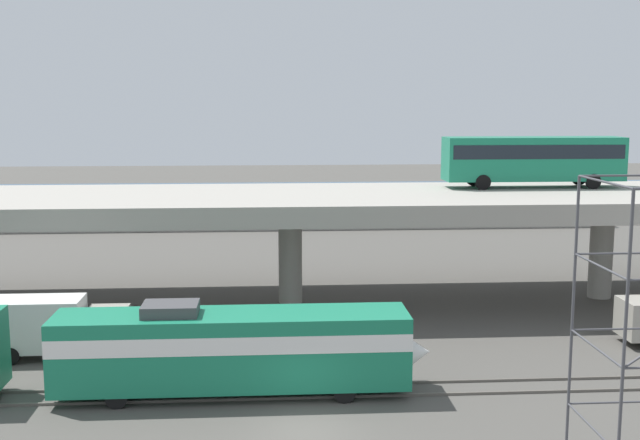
% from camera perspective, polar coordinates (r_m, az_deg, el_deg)
% --- Properties ---
extents(ground_plane, '(260.00, 260.00, 0.00)m').
position_cam_1_polar(ground_plane, '(32.37, -1.02, -14.82)').
color(ground_plane, '#4C4944').
extents(rail_strip_near, '(110.00, 0.12, 0.12)m').
position_cam_1_polar(rail_strip_near, '(35.32, -1.29, -12.66)').
color(rail_strip_near, '#59544C').
rests_on(rail_strip_near, ground_plane).
extents(rail_strip_far, '(110.00, 0.12, 0.12)m').
position_cam_1_polar(rail_strip_far, '(36.78, -1.40, -11.78)').
color(rail_strip_far, '#59544C').
rests_on(rail_strip_far, ground_plane).
extents(train_locomotive, '(16.51, 3.04, 4.18)m').
position_cam_1_polar(train_locomotive, '(35.33, -5.07, -9.02)').
color(train_locomotive, '#197A56').
rests_on(train_locomotive, ground_plane).
extents(highway_overpass, '(96.00, 12.71, 7.04)m').
position_cam_1_polar(highway_overpass, '(50.13, -2.17, 1.03)').
color(highway_overpass, '#9E998E').
rests_on(highway_overpass, ground_plane).
extents(transit_bus_on_overpass, '(12.00, 2.68, 3.40)m').
position_cam_1_polar(transit_bus_on_overpass, '(55.32, 15.07, 4.40)').
color(transit_bus_on_overpass, '#197A56').
rests_on(transit_bus_on_overpass, highway_overpass).
extents(service_truck_east, '(6.80, 2.46, 3.04)m').
position_cam_1_polar(service_truck_east, '(42.41, -18.55, -7.21)').
color(service_truck_east, '#9E998C').
rests_on(service_truck_east, ground_plane).
extents(pier_parking_lot, '(67.39, 13.23, 1.68)m').
position_cam_1_polar(pier_parking_lot, '(85.53, -2.85, 0.49)').
color(pier_parking_lot, '#9E998E').
rests_on(pier_parking_lot, ground_plane).
extents(parked_car_0, '(4.25, 1.90, 1.50)m').
position_cam_1_polar(parked_car_0, '(88.13, 2.98, 1.79)').
color(parked_car_0, '#9E998C').
rests_on(parked_car_0, pier_parking_lot).
extents(parked_car_1, '(4.54, 1.88, 1.50)m').
position_cam_1_polar(parked_car_1, '(88.95, -10.08, 1.73)').
color(parked_car_1, navy).
rests_on(parked_car_1, pier_parking_lot).
extents(parked_car_2, '(4.23, 1.98, 1.50)m').
position_cam_1_polar(parked_car_2, '(86.05, -13.82, 1.38)').
color(parked_car_2, '#0C4C26').
rests_on(parked_car_2, pier_parking_lot).
extents(parked_car_3, '(4.64, 1.91, 1.50)m').
position_cam_1_polar(parked_car_3, '(86.97, -20.02, 1.19)').
color(parked_car_3, '#B7B7BC').
rests_on(parked_car_3, pier_parking_lot).
extents(parked_car_4, '(4.62, 1.96, 1.50)m').
position_cam_1_polar(parked_car_4, '(90.86, 15.01, 1.71)').
color(parked_car_4, navy).
rests_on(parked_car_4, pier_parking_lot).
extents(harbor_water, '(140.00, 36.00, 0.01)m').
position_cam_1_polar(harbor_water, '(108.44, -3.06, 1.76)').
color(harbor_water, '#2D5170').
rests_on(harbor_water, ground_plane).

